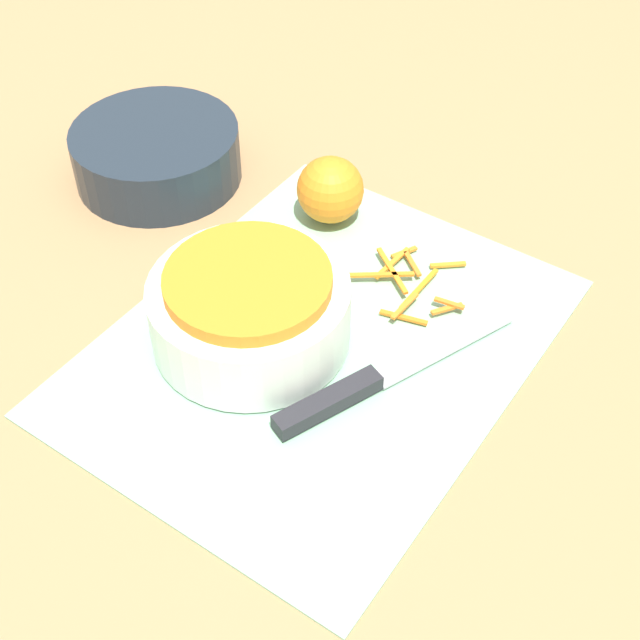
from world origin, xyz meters
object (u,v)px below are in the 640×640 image
object	(u,v)px
bowl_speckled	(250,308)
knife	(356,389)
bowl_dark	(157,154)
orange_left	(330,190)

from	to	relation	value
bowl_speckled	knife	bearing A→B (deg)	-91.31
bowl_dark	orange_left	bearing A→B (deg)	-77.60
knife	orange_left	size ratio (longest dim) A/B	3.47
bowl_speckled	bowl_dark	world-z (taller)	bowl_speckled
bowl_speckled	knife	distance (m)	0.13
bowl_dark	knife	bearing A→B (deg)	-112.14
bowl_speckled	knife	world-z (taller)	bowl_speckled
knife	bowl_dark	bearing A→B (deg)	89.43
bowl_dark	orange_left	distance (m)	0.22
bowl_speckled	orange_left	world-z (taller)	bowl_speckled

